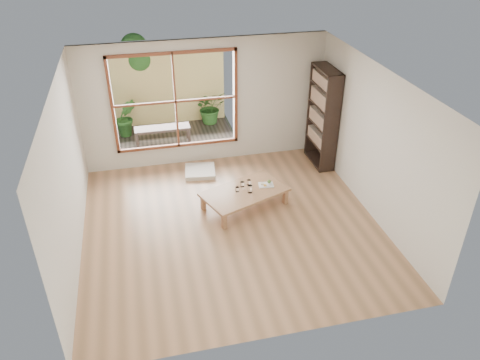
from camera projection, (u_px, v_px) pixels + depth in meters
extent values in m
plane|color=tan|center=(231.00, 225.00, 8.13)|extent=(5.00, 5.00, 0.00)
cube|color=#AD7F54|center=(245.00, 192.00, 8.46)|extent=(1.71, 1.34, 0.05)
cube|color=#AD7F54|center=(224.00, 221.00, 7.98)|extent=(0.10, 0.10, 0.28)
cube|color=#AD7F54|center=(203.00, 203.00, 8.46)|extent=(0.10, 0.10, 0.28)
cube|color=#AD7F54|center=(285.00, 197.00, 8.63)|extent=(0.10, 0.10, 0.28)
cube|color=#AD7F54|center=(263.00, 181.00, 9.12)|extent=(0.10, 0.10, 0.28)
cube|color=beige|center=(200.00, 171.00, 9.63)|extent=(0.67, 0.67, 0.09)
cube|color=black|center=(323.00, 117.00, 9.55)|extent=(0.33, 0.92, 2.06)
cylinder|color=silver|center=(250.00, 189.00, 8.37)|extent=(0.08, 0.08, 0.15)
cylinder|color=silver|center=(249.00, 182.00, 8.61)|extent=(0.07, 0.07, 0.10)
cylinder|color=silver|center=(242.00, 184.00, 8.56)|extent=(0.07, 0.07, 0.10)
cylinder|color=silver|center=(237.00, 189.00, 8.42)|extent=(0.07, 0.07, 0.09)
cube|color=white|center=(266.00, 185.00, 8.61)|extent=(0.29, 0.23, 0.02)
sphere|color=#537A31|center=(269.00, 181.00, 8.64)|extent=(0.07, 0.07, 0.07)
cube|color=gold|center=(265.00, 185.00, 8.56)|extent=(0.05, 0.04, 0.02)
cube|color=beige|center=(262.00, 184.00, 8.61)|extent=(0.06, 0.06, 0.02)
cylinder|color=silver|center=(268.00, 186.00, 8.56)|extent=(0.16, 0.03, 0.01)
cube|color=#332B25|center=(174.00, 140.00, 10.98)|extent=(2.80, 2.00, 0.05)
cube|color=black|center=(162.00, 128.00, 10.60)|extent=(1.25, 0.36, 0.05)
cube|color=black|center=(137.00, 141.00, 10.47)|extent=(0.06, 0.06, 0.34)
cube|color=black|center=(137.00, 136.00, 10.71)|extent=(0.06, 0.06, 0.34)
cube|color=black|center=(189.00, 136.00, 10.70)|extent=(0.06, 0.06, 0.34)
cube|color=black|center=(187.00, 131.00, 10.93)|extent=(0.06, 0.06, 0.34)
cube|color=#D5C36D|center=(167.00, 89.00, 11.35)|extent=(2.80, 0.06, 1.80)
imported|color=#275720|center=(210.00, 107.00, 11.57)|extent=(0.88, 0.81, 0.82)
imported|color=#275720|center=(126.00, 117.00, 10.91)|extent=(0.55, 0.46, 0.92)
cylinder|color=#4C3D2D|center=(138.00, 91.00, 11.51)|extent=(0.14, 0.14, 1.60)
sphere|color=#275720|center=(139.00, 56.00, 11.10)|extent=(0.84, 0.84, 0.84)
sphere|color=#275720|center=(128.00, 64.00, 11.22)|extent=(0.70, 0.70, 0.70)
sphere|color=#275720|center=(134.00, 47.00, 10.87)|extent=(0.64, 0.64, 0.64)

